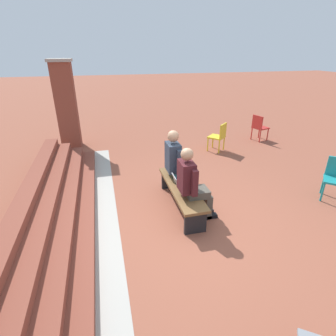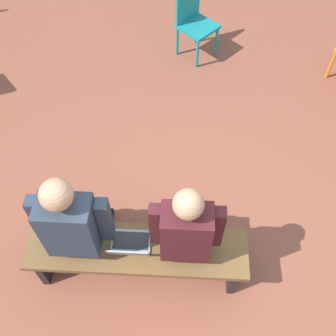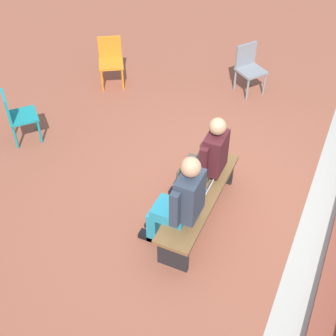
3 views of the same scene
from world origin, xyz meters
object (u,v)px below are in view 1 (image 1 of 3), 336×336
bench (181,191)px  plastic_chair_foreground (219,135)px  plastic_chair_mid_courtyard (259,126)px  plastic_chair_by_pillar (336,176)px  person_adult (178,162)px  laptop (180,183)px  person_student (192,182)px

bench → plastic_chair_foreground: size_ratio=2.14×
plastic_chair_mid_courtyard → bench: bearing=131.7°
plastic_chair_by_pillar → plastic_chair_foreground: same height
bench → person_adult: bearing=-8.9°
plastic_chair_mid_courtyard → plastic_chair_by_pillar: bearing=171.0°
person_adult → plastic_chair_by_pillar: bearing=-106.1°
person_adult → plastic_chair_mid_courtyard: size_ratio=1.66×
laptop → plastic_chair_mid_courtyard: (3.21, -3.68, -0.02)m
person_student → plastic_chair_mid_courtyard: person_student is taller
plastic_chair_by_pillar → laptop: bearing=81.4°
plastic_chair_foreground → plastic_chair_mid_courtyard: (0.60, -1.70, 0.00)m
laptop → plastic_chair_foreground: bearing=-37.2°
bench → person_adult: size_ratio=1.29×
person_adult → plastic_chair_mid_courtyard: (2.81, -3.60, -0.26)m
plastic_chair_mid_courtyard → laptop: bearing=131.1°
bench → person_student: bearing=-170.1°
plastic_chair_foreground → person_adult: bearing=139.3°
plastic_chair_by_pillar → plastic_chair_foreground: size_ratio=1.00×
laptop → plastic_chair_foreground: size_ratio=0.38×
bench → plastic_chair_by_pillar: bearing=-97.7°
bench → plastic_chair_mid_courtyard: bearing=-48.3°
person_student → plastic_chair_foreground: person_student is taller
person_student → plastic_chair_by_pillar: 3.03m
person_adult → laptop: 0.48m
laptop → plastic_chair_mid_courtyard: plastic_chair_mid_courtyard is taller
bench → plastic_chair_mid_courtyard: size_ratio=2.14×
person_student → plastic_chair_mid_courtyard: (3.65, -3.60, -0.24)m
bench → plastic_chair_by_pillar: plastic_chair_by_pillar is taller
laptop → plastic_chair_by_pillar: bearing=-98.6°
bench → plastic_chair_mid_courtyard: (3.26, -3.67, 0.13)m
plastic_chair_foreground → bench: bearing=143.5°
laptop → plastic_chair_by_pillar: plastic_chair_by_pillar is taller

